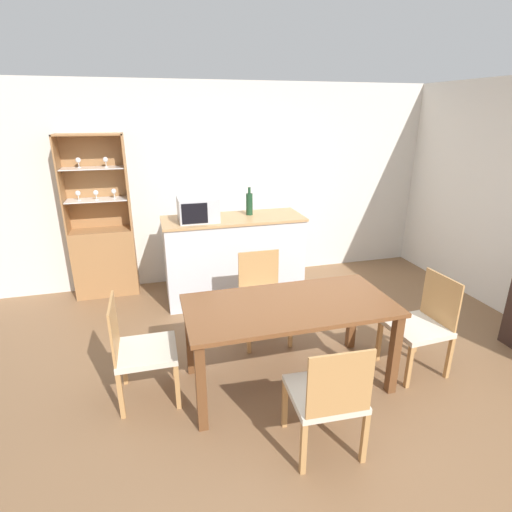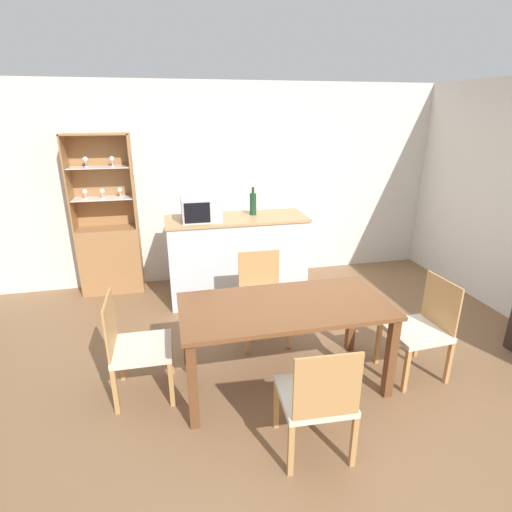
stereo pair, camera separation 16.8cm
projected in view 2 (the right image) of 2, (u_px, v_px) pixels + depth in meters
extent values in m
plane|color=brown|center=(316.00, 388.00, 3.36)|extent=(18.00, 18.00, 0.00)
cube|color=silver|center=(250.00, 184.00, 5.33)|extent=(6.80, 0.06, 2.55)
cube|color=silver|center=(237.00, 259.00, 4.87)|extent=(1.63, 0.59, 0.99)
cube|color=tan|center=(236.00, 218.00, 4.69)|extent=(1.66, 0.62, 0.03)
cube|color=#A37042|center=(111.00, 260.00, 5.06)|extent=(0.74, 0.33, 0.84)
cube|color=#A37042|center=(103.00, 180.00, 4.87)|extent=(0.74, 0.02, 1.12)
cube|color=#A37042|center=(69.00, 184.00, 4.65)|extent=(0.02, 0.33, 1.12)
cube|color=#A37042|center=(133.00, 181.00, 4.80)|extent=(0.02, 0.33, 1.12)
cube|color=#A37042|center=(95.00, 134.00, 4.54)|extent=(0.74, 0.33, 0.02)
cube|color=white|center=(103.00, 198.00, 4.79)|extent=(0.69, 0.29, 0.01)
cube|color=white|center=(99.00, 167.00, 4.66)|extent=(0.69, 0.29, 0.01)
cylinder|color=white|center=(86.00, 198.00, 4.74)|extent=(0.04, 0.04, 0.01)
cylinder|color=white|center=(85.00, 196.00, 4.73)|extent=(0.01, 0.01, 0.06)
sphere|color=white|center=(85.00, 192.00, 4.72)|extent=(0.06, 0.06, 0.06)
cylinder|color=white|center=(86.00, 166.00, 4.67)|extent=(0.04, 0.04, 0.01)
cylinder|color=white|center=(86.00, 164.00, 4.66)|extent=(0.01, 0.01, 0.06)
sphere|color=white|center=(85.00, 159.00, 4.64)|extent=(0.06, 0.06, 0.06)
cylinder|color=white|center=(103.00, 198.00, 4.77)|extent=(0.04, 0.04, 0.01)
cylinder|color=white|center=(103.00, 195.00, 4.76)|extent=(0.01, 0.01, 0.06)
sphere|color=white|center=(102.00, 191.00, 4.74)|extent=(0.06, 0.06, 0.06)
cylinder|color=white|center=(113.00, 166.00, 4.71)|extent=(0.04, 0.04, 0.01)
cylinder|color=white|center=(112.00, 163.00, 4.70)|extent=(0.01, 0.01, 0.06)
sphere|color=white|center=(112.00, 159.00, 4.68)|extent=(0.06, 0.06, 0.06)
cylinder|color=white|center=(121.00, 197.00, 4.84)|extent=(0.04, 0.04, 0.01)
cylinder|color=white|center=(120.00, 194.00, 4.83)|extent=(0.01, 0.01, 0.06)
sphere|color=white|center=(120.00, 190.00, 4.81)|extent=(0.06, 0.06, 0.06)
cube|color=brown|center=(285.00, 306.00, 3.19)|extent=(1.68, 0.82, 0.03)
cube|color=brown|center=(193.00, 386.00, 2.83)|extent=(0.07, 0.07, 0.71)
cube|color=brown|center=(391.00, 358.00, 3.16)|extent=(0.07, 0.07, 0.71)
cube|color=brown|center=(187.00, 335.00, 3.47)|extent=(0.07, 0.07, 0.71)
cube|color=brown|center=(352.00, 316.00, 3.80)|extent=(0.07, 0.07, 0.71)
cube|color=beige|center=(264.00, 302.00, 3.94)|extent=(0.46, 0.46, 0.05)
cube|color=#B7844C|center=(259.00, 271.00, 4.06)|extent=(0.42, 0.02, 0.43)
cube|color=#B7844C|center=(289.00, 330.00, 3.87)|extent=(0.04, 0.04, 0.39)
cube|color=#B7844C|center=(247.00, 334.00, 3.78)|extent=(0.04, 0.04, 0.39)
cube|color=#B7844C|center=(278.00, 310.00, 4.25)|extent=(0.04, 0.04, 0.39)
cube|color=#B7844C|center=(240.00, 314.00, 4.17)|extent=(0.04, 0.04, 0.39)
cube|color=beige|center=(314.00, 395.00, 2.64)|extent=(0.48, 0.48, 0.05)
cube|color=#B7844C|center=(328.00, 387.00, 2.36)|extent=(0.42, 0.04, 0.43)
cube|color=#B7844C|center=(276.00, 405.00, 2.88)|extent=(0.04, 0.04, 0.39)
cube|color=#B7844C|center=(331.00, 398.00, 2.94)|extent=(0.04, 0.04, 0.39)
cube|color=#B7844C|center=(291.00, 450.00, 2.49)|extent=(0.04, 0.04, 0.39)
cube|color=#B7844C|center=(354.00, 441.00, 2.56)|extent=(0.04, 0.04, 0.39)
cube|color=beige|center=(142.00, 348.00, 3.17)|extent=(0.46, 0.46, 0.05)
cube|color=#B7844C|center=(110.00, 325.00, 3.04)|extent=(0.02, 0.42, 0.43)
cube|color=#B7844C|center=(171.00, 354.00, 3.48)|extent=(0.04, 0.04, 0.39)
cube|color=#B7844C|center=(171.00, 384.00, 3.09)|extent=(0.04, 0.04, 0.39)
cube|color=#B7844C|center=(121.00, 360.00, 3.40)|extent=(0.04, 0.04, 0.39)
cube|color=#B7844C|center=(115.00, 392.00, 3.01)|extent=(0.04, 0.04, 0.39)
cube|color=beige|center=(415.00, 331.00, 3.42)|extent=(0.48, 0.48, 0.05)
cube|color=#B7844C|center=(441.00, 303.00, 3.39)|extent=(0.04, 0.42, 0.43)
cube|color=#B7844C|center=(406.00, 371.00, 3.25)|extent=(0.04, 0.04, 0.39)
cube|color=#B7844C|center=(378.00, 344.00, 3.62)|extent=(0.04, 0.04, 0.39)
cube|color=#B7844C|center=(449.00, 363.00, 3.36)|extent=(0.04, 0.04, 0.39)
cube|color=#B7844C|center=(417.00, 337.00, 3.73)|extent=(0.04, 0.04, 0.39)
cube|color=#B7BABF|center=(201.00, 209.00, 4.53)|extent=(0.44, 0.39, 0.26)
cube|color=black|center=(197.00, 213.00, 4.33)|extent=(0.28, 0.01, 0.22)
cylinder|color=#193D23|center=(253.00, 204.00, 4.76)|extent=(0.08, 0.08, 0.26)
cylinder|color=#193D23|center=(253.00, 190.00, 4.70)|extent=(0.03, 0.03, 0.07)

